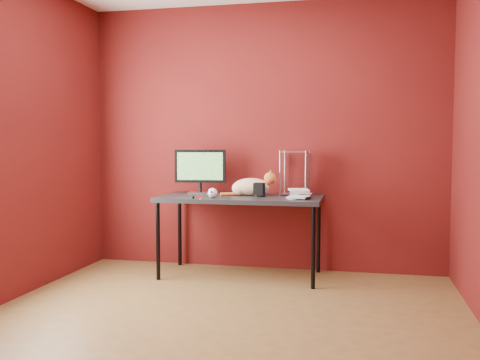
% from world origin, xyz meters
% --- Properties ---
extents(room, '(3.52, 3.52, 2.61)m').
position_xyz_m(room, '(0.00, 0.00, 1.45)').
color(room, brown).
rests_on(room, ground).
extents(desk, '(1.50, 0.70, 0.75)m').
position_xyz_m(desk, '(-0.15, 1.37, 0.70)').
color(desk, black).
rests_on(desk, ground).
extents(monitor, '(0.49, 0.19, 0.43)m').
position_xyz_m(monitor, '(-0.58, 1.51, 0.99)').
color(monitor, '#A1A1A6').
rests_on(monitor, desk).
extents(cat, '(0.51, 0.24, 0.24)m').
position_xyz_m(cat, '(-0.06, 1.46, 0.83)').
color(cat, orange).
rests_on(cat, desk).
extents(skull_mug, '(0.09, 0.10, 0.09)m').
position_xyz_m(skull_mug, '(-0.36, 1.16, 0.80)').
color(skull_mug, silver).
rests_on(skull_mug, desk).
extents(speaker, '(0.11, 0.11, 0.13)m').
position_xyz_m(speaker, '(0.03, 1.36, 0.81)').
color(speaker, black).
rests_on(speaker, desk).
extents(book_stack, '(0.22, 0.27, 0.95)m').
position_xyz_m(book_stack, '(0.32, 1.30, 1.22)').
color(book_stack, beige).
rests_on(book_stack, desk).
extents(wire_rack, '(0.26, 0.22, 0.42)m').
position_xyz_m(wire_rack, '(0.33, 1.60, 0.96)').
color(wire_rack, '#A1A1A6').
rests_on(wire_rack, desk).
extents(pocket_knife, '(0.07, 0.03, 0.01)m').
position_xyz_m(pocket_knife, '(-0.48, 1.13, 0.76)').
color(pocket_knife, '#AD0E0D').
rests_on(pocket_knife, desk).
extents(black_gadget, '(0.05, 0.04, 0.02)m').
position_xyz_m(black_gadget, '(-0.53, 1.08, 0.76)').
color(black_gadget, black).
rests_on(black_gadget, desk).
extents(washer, '(0.04, 0.04, 0.00)m').
position_xyz_m(washer, '(-0.44, 1.08, 0.75)').
color(washer, '#A1A1A6').
rests_on(washer, desk).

